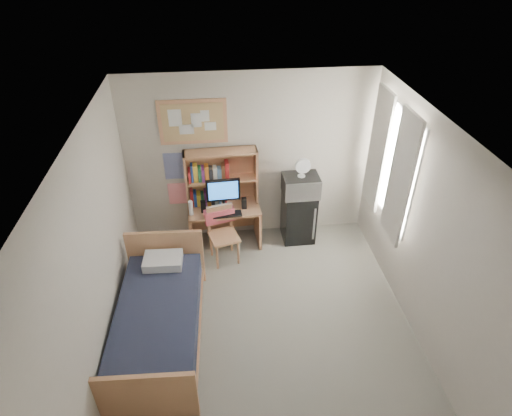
{
  "coord_description": "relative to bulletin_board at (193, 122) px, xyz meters",
  "views": [
    {
      "loc": [
        -0.51,
        -3.49,
        4.22
      ],
      "look_at": [
        -0.0,
        1.2,
        1.03
      ],
      "focal_mm": 30.0,
      "sensor_mm": 36.0,
      "label": 1
    }
  ],
  "objects": [
    {
      "name": "curtain_left",
      "position": [
        2.5,
        -1.28,
        -0.32
      ],
      "size": [
        0.04,
        0.55,
        1.7
      ],
      "primitive_type": "cube",
      "color": "beige",
      "rests_on": "wall_right"
    },
    {
      "name": "wall_right",
      "position": [
        2.58,
        -2.08,
        -0.62
      ],
      "size": [
        0.04,
        4.2,
        2.6
      ],
      "primitive_type": "cube",
      "color": "beige",
      "rests_on": "floor"
    },
    {
      "name": "desk_fan",
      "position": [
        1.51,
        -0.26,
        -0.66
      ],
      "size": [
        0.22,
        0.22,
        0.28
      ],
      "primitive_type": "cylinder",
      "rotation": [
        0.0,
        0.0,
        0.01
      ],
      "color": "white",
      "rests_on": "microwave"
    },
    {
      "name": "floor",
      "position": [
        0.78,
        -2.08,
        -1.93
      ],
      "size": [
        3.6,
        4.2,
        0.02
      ],
      "primitive_type": "cube",
      "color": "gray",
      "rests_on": "ground"
    },
    {
      "name": "keyboard",
      "position": [
        0.37,
        -0.48,
        -1.24
      ],
      "size": [
        0.49,
        0.18,
        0.02
      ],
      "primitive_type": "cube",
      "rotation": [
        0.0,
        0.0,
        0.05
      ],
      "color": "black",
      "rests_on": "desk"
    },
    {
      "name": "wall_left",
      "position": [
        -1.02,
        -2.08,
        -0.62
      ],
      "size": [
        0.04,
        4.2,
        2.6
      ],
      "primitive_type": "cube",
      "color": "beige",
      "rests_on": "floor"
    },
    {
      "name": "mini_fridge",
      "position": [
        1.51,
        -0.24,
        -1.51
      ],
      "size": [
        0.48,
        0.48,
        0.82
      ],
      "primitive_type": "cube",
      "rotation": [
        0.0,
        0.0,
        0.01
      ],
      "color": "black",
      "rests_on": "floor"
    },
    {
      "name": "poster_wave",
      "position": [
        -0.32,
        0.01,
        -0.67
      ],
      "size": [
        0.3,
        0.01,
        0.42
      ],
      "primitive_type": "cube",
      "color": "navy",
      "rests_on": "wall_back"
    },
    {
      "name": "wall_back",
      "position": [
        0.78,
        0.02,
        -0.62
      ],
      "size": [
        3.6,
        0.04,
        2.6
      ],
      "primitive_type": "cube",
      "color": "beige",
      "rests_on": "floor"
    },
    {
      "name": "hoodie",
      "position": [
        0.28,
        -0.48,
        -1.25
      ],
      "size": [
        0.46,
        0.24,
        0.21
      ],
      "primitive_type": "cube",
      "rotation": [
        0.0,
        0.0,
        0.25
      ],
      "color": "#D04F59",
      "rests_on": "desk_chair"
    },
    {
      "name": "speaker_right",
      "position": [
        0.66,
        -0.33,
        -1.17
      ],
      "size": [
        0.07,
        0.07,
        0.17
      ],
      "primitive_type": "cube",
      "rotation": [
        0.0,
        0.0,
        0.05
      ],
      "color": "black",
      "rests_on": "desk"
    },
    {
      "name": "ceiling",
      "position": [
        0.78,
        -2.08,
        0.68
      ],
      "size": [
        3.6,
        4.2,
        0.02
      ],
      "primitive_type": "cube",
      "color": "silver",
      "rests_on": "wall_back"
    },
    {
      "name": "speaker_left",
      "position": [
        0.06,
        -0.36,
        -1.16
      ],
      "size": [
        0.08,
        0.08,
        0.18
      ],
      "primitive_type": "cube",
      "rotation": [
        0.0,
        0.0,
        0.05
      ],
      "color": "black",
      "rests_on": "desk"
    },
    {
      "name": "curtain_right",
      "position": [
        2.5,
        -0.48,
        -0.32
      ],
      "size": [
        0.04,
        0.55,
        1.7
      ],
      "primitive_type": "cube",
      "color": "beige",
      "rests_on": "wall_right"
    },
    {
      "name": "microwave",
      "position": [
        1.51,
        -0.26,
        -0.95
      ],
      "size": [
        0.53,
        0.4,
        0.3
      ],
      "primitive_type": "cube",
      "rotation": [
        0.0,
        0.0,
        0.01
      ],
      "color": "#B4B4B9",
      "rests_on": "mini_fridge"
    },
    {
      "name": "water_bottle",
      "position": [
        -0.12,
        -0.41,
        -1.14
      ],
      "size": [
        0.07,
        0.07,
        0.22
      ],
      "primitive_type": "cylinder",
      "rotation": [
        0.0,
        0.0,
        0.05
      ],
      "color": "white",
      "rests_on": "desk"
    },
    {
      "name": "monitor",
      "position": [
        0.36,
        -0.34,
        -0.99
      ],
      "size": [
        0.49,
        0.06,
        0.52
      ],
      "primitive_type": "cube",
      "rotation": [
        0.0,
        0.0,
        0.05
      ],
      "color": "black",
      "rests_on": "desk"
    },
    {
      "name": "pillow",
      "position": [
        -0.47,
        -1.31,
        -1.33
      ],
      "size": [
        0.5,
        0.36,
        0.12
      ],
      "primitive_type": "cube",
      "rotation": [
        0.0,
        0.0,
        -0.04
      ],
      "color": "white",
      "rests_on": "bed"
    },
    {
      "name": "bulletin_board",
      "position": [
        0.0,
        0.0,
        0.0
      ],
      "size": [
        0.94,
        0.03,
        0.64
      ],
      "primitive_type": "cube",
      "color": "tan",
      "rests_on": "wall_back"
    },
    {
      "name": "bed",
      "position": [
        -0.5,
        -2.06,
        -1.65
      ],
      "size": [
        1.04,
        1.97,
        0.53
      ],
      "primitive_type": "cube",
      "rotation": [
        0.0,
        0.0,
        -0.04
      ],
      "color": "black",
      "rests_on": "floor"
    },
    {
      "name": "hutch",
      "position": [
        0.35,
        -0.13,
        -0.82
      ],
      "size": [
        1.06,
        0.32,
        0.86
      ],
      "primitive_type": "cube",
      "rotation": [
        0.0,
        0.0,
        0.05
      ],
      "color": "tan",
      "rests_on": "desk"
    },
    {
      "name": "desk_chair",
      "position": [
        0.33,
        -0.67,
        -1.49
      ],
      "size": [
        0.52,
        0.52,
        0.86
      ],
      "primitive_type": "cube",
      "rotation": [
        0.0,
        0.0,
        0.25
      ],
      "color": "tan",
      "rests_on": "floor"
    },
    {
      "name": "desk",
      "position": [
        0.36,
        -0.28,
        -1.59
      ],
      "size": [
        1.09,
        0.59,
        0.67
      ],
      "primitive_type": "cube",
      "rotation": [
        0.0,
        0.0,
        0.05
      ],
      "color": "tan",
      "rests_on": "floor"
    },
    {
      "name": "poster_japan",
      "position": [
        -0.32,
        0.01,
        -1.14
      ],
      "size": [
        0.28,
        0.01,
        0.36
      ],
      "primitive_type": "cube",
      "color": "#EA293D",
      "rests_on": "wall_back"
    },
    {
      "name": "window_unit",
      "position": [
        2.53,
        -0.88,
        -0.32
      ],
      "size": [
        0.1,
        1.4,
        1.7
      ],
      "primitive_type": "cube",
      "color": "white",
      "rests_on": "wall_right"
    }
  ]
}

